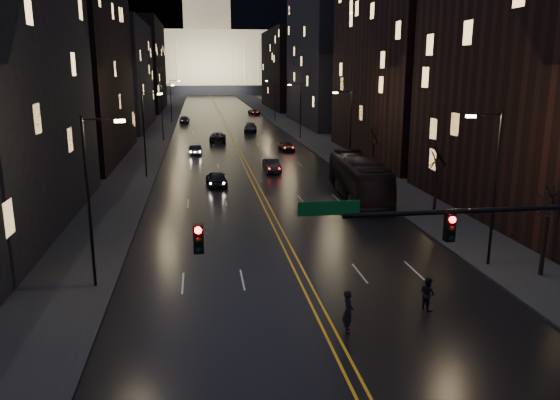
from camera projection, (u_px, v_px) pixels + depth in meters
name	position (u px, v px, depth m)	size (l,w,h in m)	color
ground	(351.00, 374.00, 20.54)	(900.00, 900.00, 0.00)	black
road	(219.00, 112.00, 145.55)	(20.00, 320.00, 0.02)	black
sidewalk_left	(165.00, 112.00, 143.54)	(8.00, 320.00, 0.16)	black
sidewalk_right	(271.00, 111.00, 147.53)	(8.00, 320.00, 0.16)	black
center_line	(219.00, 112.00, 145.55)	(0.62, 320.00, 0.01)	orange
building_left_mid	(66.00, 45.00, 66.19)	(12.00, 30.00, 28.00)	black
building_left_far	(114.00, 75.00, 103.68)	(12.00, 34.00, 20.00)	black
building_left_dist	(139.00, 66.00, 149.37)	(12.00, 40.00, 24.00)	black
building_right_near	(560.00, 58.00, 39.95)	(12.00, 26.00, 24.00)	black
building_right_tall	(411.00, 4.00, 67.16)	(12.00, 30.00, 38.00)	black
building_right_mid	(330.00, 59.00, 108.95)	(12.00, 34.00, 26.00)	black
building_right_dist	(290.00, 69.00, 155.58)	(12.00, 40.00, 22.00)	black
capitol	(208.00, 56.00, 256.93)	(90.00, 50.00, 58.50)	black
traffic_signal	(510.00, 238.00, 20.18)	(17.29, 0.45, 7.00)	black
streetlamp_right_near	(493.00, 181.00, 30.50)	(2.13, 0.25, 9.00)	black
streetlamp_left_near	(92.00, 194.00, 27.42)	(2.13, 0.25, 9.00)	black
streetlamp_right_mid	(349.00, 126.00, 59.35)	(2.13, 0.25, 9.00)	black
streetlamp_left_mid	(146.00, 130.00, 56.27)	(2.13, 0.25, 9.00)	black
streetlamp_right_far	(299.00, 108.00, 88.20)	(2.13, 0.25, 9.00)	black
streetlamp_left_far	(163.00, 109.00, 85.12)	(2.13, 0.25, 9.00)	black
streetlamp_right_dist	(274.00, 98.00, 117.05)	(2.13, 0.25, 9.00)	black
streetlamp_left_dist	(172.00, 99.00, 113.97)	(2.13, 0.25, 9.00)	black
tree_right_near	(550.00, 197.00, 29.02)	(2.40, 2.40, 6.65)	black
tree_right_mid	(438.00, 157.00, 42.48)	(2.40, 2.40, 6.65)	black
tree_right_far	(374.00, 133.00, 57.87)	(2.40, 2.40, 6.65)	black
bus	(359.00, 177.00, 48.29)	(3.07, 13.13, 3.66)	black
oncoming_car_a	(217.00, 178.00, 53.33)	(1.82, 4.53, 1.54)	black
oncoming_car_b	(195.00, 150.00, 72.78)	(1.40, 4.03, 1.33)	black
oncoming_car_c	(218.00, 137.00, 85.83)	(2.50, 5.41, 1.50)	black
oncoming_car_d	(184.00, 119.00, 116.07)	(2.00, 4.91, 1.43)	black
receding_car_a	(272.00, 166.00, 60.60)	(1.52, 4.37, 1.44)	black
receding_car_b	(286.00, 146.00, 76.11)	(1.66, 4.13, 1.41)	black
receding_car_c	(250.00, 128.00, 98.08)	(2.26, 5.57, 1.62)	black
receding_car_d	(254.00, 112.00, 136.51)	(2.28, 4.95, 1.38)	black
pedestrian_a	(348.00, 312.00, 23.59)	(0.71, 0.46, 1.94)	black
pedestrian_b	(427.00, 294.00, 25.89)	(0.78, 0.43, 1.60)	black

